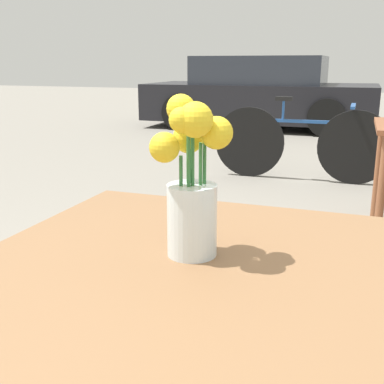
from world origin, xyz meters
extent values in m
cube|color=brown|center=(0.00, 0.00, 0.73)|extent=(0.81, 0.93, 0.03)
cylinder|color=brown|center=(-0.35, 0.39, 0.36)|extent=(0.05, 0.05, 0.71)
cylinder|color=brown|center=(0.33, 0.40, 0.36)|extent=(0.05, 0.05, 0.71)
cylinder|color=silver|center=(0.02, 0.07, 0.82)|extent=(0.10, 0.10, 0.15)
cylinder|color=silver|center=(0.02, 0.07, 0.79)|extent=(0.09, 0.09, 0.08)
cylinder|color=#337038|center=(0.03, 0.07, 0.86)|extent=(0.01, 0.01, 0.22)
sphere|color=yellow|center=(0.06, 0.08, 0.99)|extent=(0.06, 0.06, 0.06)
cylinder|color=#337038|center=(0.04, 0.08, 0.87)|extent=(0.01, 0.01, 0.23)
sphere|color=yellow|center=(0.06, 0.10, 0.99)|extent=(0.05, 0.05, 0.05)
cylinder|color=#337038|center=(0.01, 0.08, 0.86)|extent=(0.01, 0.01, 0.20)
sphere|color=yellow|center=(-0.01, 0.11, 0.98)|extent=(0.06, 0.06, 0.06)
cylinder|color=#337038|center=(0.01, 0.08, 0.88)|extent=(0.01, 0.01, 0.26)
sphere|color=yellow|center=(-0.02, 0.10, 1.03)|extent=(0.06, 0.06, 0.06)
cylinder|color=#337038|center=(0.00, 0.05, 0.85)|extent=(0.01, 0.01, 0.19)
sphere|color=yellow|center=(-0.03, 0.03, 0.97)|extent=(0.06, 0.06, 0.06)
cylinder|color=#337038|center=(0.02, 0.05, 0.88)|extent=(0.01, 0.01, 0.25)
sphere|color=yellow|center=(0.01, 0.02, 1.02)|extent=(0.05, 0.05, 0.05)
cylinder|color=#337038|center=(0.02, 0.06, 0.88)|extent=(0.01, 0.01, 0.25)
sphere|color=yellow|center=(0.04, 0.03, 1.02)|extent=(0.07, 0.07, 0.07)
cylinder|color=brown|center=(0.42, 2.26, 0.36)|extent=(0.05, 0.05, 0.71)
cylinder|color=brown|center=(0.41, 2.90, 0.36)|extent=(0.05, 0.05, 0.71)
cylinder|color=black|center=(-0.81, 3.93, 0.35)|extent=(0.70, 0.05, 0.70)
cylinder|color=black|center=(0.20, 3.95, 0.35)|extent=(0.70, 0.05, 0.70)
cube|color=#235199|center=(-0.30, 3.94, 0.58)|extent=(0.92, 0.05, 0.03)
cylinder|color=#235199|center=(-0.49, 3.93, 0.69)|extent=(0.02, 0.02, 0.21)
cube|color=black|center=(-0.49, 3.93, 0.79)|extent=(0.16, 0.06, 0.04)
cube|color=#235199|center=(0.15, 3.95, 0.74)|extent=(0.05, 0.44, 0.02)
cube|color=black|center=(-1.59, 7.83, 0.45)|extent=(4.01, 1.82, 0.63)
cube|color=#2D333D|center=(-1.59, 7.83, 1.01)|extent=(2.22, 1.64, 0.47)
cylinder|color=black|center=(-2.81, 6.98, 0.30)|extent=(0.60, 0.19, 0.60)
cylinder|color=black|center=(-2.85, 8.63, 0.30)|extent=(0.60, 0.19, 0.60)
cylinder|color=black|center=(-0.34, 7.03, 0.30)|extent=(0.60, 0.19, 0.60)
cylinder|color=black|center=(-0.38, 8.68, 0.30)|extent=(0.60, 0.19, 0.60)
camera|label=1|loc=(0.34, -0.79, 1.12)|focal=45.00mm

